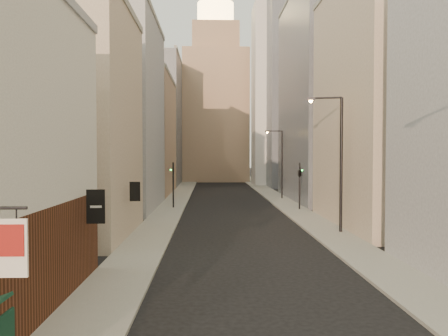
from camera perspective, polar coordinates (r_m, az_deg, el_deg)
sidewalk_left at (r=60.62m, az=-5.85°, el=-3.68°), size 3.00×140.00×0.15m
sidewalk_right at (r=61.11m, az=6.43°, el=-3.63°), size 3.00×140.00×0.15m
left_bldg_beige at (r=32.73m, az=-19.19°, el=5.42°), size 8.00×12.00×16.00m
left_bldg_grey at (r=48.35m, az=-13.53°, el=6.66°), size 8.00×16.00×20.00m
left_bldg_tan at (r=65.96m, az=-10.35°, el=4.08°), size 8.00×18.00×17.00m
left_bldg_wingrid at (r=85.96m, az=-8.39°, el=5.90°), size 8.00×20.00×24.00m
right_bldg_beige at (r=38.21m, az=20.32°, el=7.89°), size 8.00×16.00×20.00m
right_bldg_wingrid at (r=57.46m, az=12.71°, el=8.90°), size 8.00×20.00×26.00m
highrise at (r=87.88m, az=11.94°, el=14.80°), size 21.00×23.00×51.20m
clock_tower at (r=97.91m, az=-1.11°, el=8.73°), size 14.00×14.00×44.90m
white_tower at (r=85.05m, az=6.58°, el=10.43°), size 8.00×8.00×41.50m
streetlamp_mid at (r=33.24m, az=14.62°, el=1.57°), size 2.61×0.81×10.11m
streetlamp_far at (r=57.02m, az=7.37°, el=1.03°), size 2.34×0.31×8.93m
traffic_light_left at (r=47.19m, az=-6.66°, el=-1.24°), size 0.54×0.42×5.00m
traffic_light_right at (r=46.01m, az=9.86°, el=-0.73°), size 0.72×0.72×5.00m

